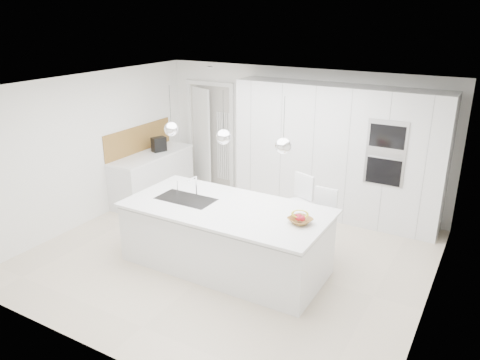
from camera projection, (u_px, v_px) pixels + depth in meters
The scene contains 28 objects.
floor at pixel (230, 255), 6.99m from camera, with size 5.50×5.50×0.00m, color beige.
wall_back at pixel (300, 137), 8.60m from camera, with size 5.50×5.50×0.00m, color white.
wall_left at pixel (89, 149), 7.85m from camera, with size 5.00×5.00×0.00m, color white.
ceiling at pixel (229, 87), 6.13m from camera, with size 5.50×5.50×0.00m, color white.
tall_cabinets at pixel (336, 153), 8.01m from camera, with size 3.60×0.60×2.30m, color white.
oven_stack at pixel (386, 153), 7.27m from camera, with size 0.62×0.04×1.05m, color #A5A5A8, non-canonical shape.
doorway_frame at pixel (210, 136), 9.56m from camera, with size 1.11×0.08×2.13m, color white, non-canonical shape.
hallway_door at pixel (199, 136), 9.65m from camera, with size 0.82×0.04×2.00m, color white.
radiator at pixel (224, 146), 9.46m from camera, with size 0.32×0.04×1.40m, color white, non-canonical shape.
left_base_cabinets at pixel (153, 177), 8.97m from camera, with size 0.60×1.80×0.86m, color white.
left_worktop at pixel (151, 155), 8.81m from camera, with size 0.62×1.82×0.04m, color white.
oak_backsplash at pixel (139, 139), 8.86m from camera, with size 0.02×1.80×0.50m, color olive.
island_base at pixel (225, 239), 6.55m from camera, with size 2.80×1.20×0.86m, color white.
island_worktop at pixel (226, 208), 6.43m from camera, with size 2.84×1.40×0.04m, color white.
island_sink at pixel (186, 204), 6.72m from camera, with size 0.84×0.44×0.18m, color #3F3F42, non-canonical shape.
island_tap at pixel (196, 186), 6.78m from camera, with size 0.02×0.02×0.30m, color white.
pendant_left at pixel (171, 129), 6.45m from camera, with size 0.20×0.20×0.20m, color white.
pendant_mid at pixel (224, 137), 6.05m from camera, with size 0.20×0.20×0.20m, color white.
pendant_right at pixel (283, 146), 5.65m from camera, with size 0.20×0.20×0.20m, color white.
fruit_bowl at pixel (300, 221), 5.91m from camera, with size 0.29×0.29×0.07m, color olive.
espresso_machine at pixel (159, 144), 8.92m from camera, with size 0.17×0.26×0.28m, color black.
bar_stool_left at pixel (299, 214), 6.99m from camera, with size 0.38×0.53×1.15m, color white, non-canonical shape.
bar_stool_right at pixel (321, 226), 6.68m from camera, with size 0.35×0.49×1.07m, color white, non-canonical shape.
apple_a at pixel (298, 217), 5.94m from camera, with size 0.08×0.08×0.08m, color red.
apple_b at pixel (302, 218), 5.90m from camera, with size 0.08×0.08×0.08m, color red.
apple_c at pixel (298, 218), 5.91m from camera, with size 0.07×0.07×0.07m, color red.
apple_extra_3 at pixel (299, 217), 5.93m from camera, with size 0.08×0.08×0.08m, color red.
banana_bunch at pixel (300, 214), 5.90m from camera, with size 0.22×0.22×0.03m, color yellow.
Camera 1 is at (3.22, -5.28, 3.44)m, focal length 35.00 mm.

